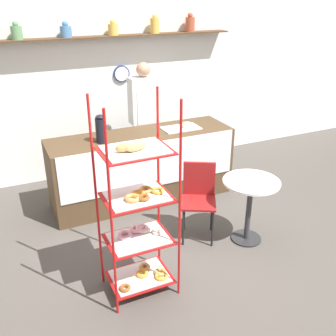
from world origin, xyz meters
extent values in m
plane|color=#4C4742|center=(0.00, 0.00, 0.00)|extent=(14.00, 14.00, 0.00)
cube|color=white|center=(0.00, 2.43, 1.35)|extent=(10.00, 0.06, 2.70)
cube|color=#4C331E|center=(0.00, 2.28, 2.04)|extent=(3.61, 0.24, 0.02)
cylinder|color=#669966|center=(-1.24, 2.28, 2.13)|extent=(0.14, 0.14, 0.17)
sphere|color=#669966|center=(-1.24, 2.28, 2.24)|extent=(0.08, 0.08, 0.08)
cylinder|color=#4C7FB2|center=(-0.63, 2.28, 2.12)|extent=(0.15, 0.15, 0.14)
sphere|color=#4C7FB2|center=(-0.63, 2.28, 2.22)|extent=(0.08, 0.08, 0.08)
cylinder|color=gold|center=(0.02, 2.28, 2.12)|extent=(0.14, 0.14, 0.15)
sphere|color=gold|center=(0.02, 2.28, 2.22)|extent=(0.08, 0.08, 0.08)
cylinder|color=gold|center=(0.64, 2.28, 2.15)|extent=(0.13, 0.13, 0.21)
sphere|color=gold|center=(0.64, 2.28, 2.28)|extent=(0.07, 0.07, 0.07)
cylinder|color=#B24C33|center=(1.21, 2.28, 2.15)|extent=(0.14, 0.14, 0.21)
sphere|color=#B24C33|center=(1.21, 2.28, 2.28)|extent=(0.08, 0.08, 0.08)
cylinder|color=navy|center=(0.14, 2.38, 1.49)|extent=(0.24, 0.03, 0.24)
cylinder|color=white|center=(0.14, 2.36, 1.49)|extent=(0.21, 0.00, 0.21)
cube|color=#4C3823|center=(0.00, 1.26, 0.47)|extent=(2.41, 0.67, 0.93)
cube|color=silver|center=(0.00, 0.91, 0.63)|extent=(2.31, 0.01, 0.60)
cylinder|color=#B71414|center=(-0.98, -0.62, 0.94)|extent=(0.02, 0.02, 1.88)
cylinder|color=#B71414|center=(-0.38, -0.62, 0.94)|extent=(0.02, 0.02, 1.88)
cylinder|color=#B71414|center=(-0.98, -0.17, 0.94)|extent=(0.02, 0.02, 1.88)
cylinder|color=#B71414|center=(-0.38, -0.17, 0.94)|extent=(0.02, 0.02, 1.88)
cube|color=#B71414|center=(-0.68, -0.39, 0.12)|extent=(0.58, 0.44, 0.01)
cube|color=white|center=(-0.68, -0.39, 0.13)|extent=(0.51, 0.39, 0.01)
torus|color=gold|center=(-0.50, -0.50, 0.15)|extent=(0.13, 0.13, 0.03)
torus|color=gold|center=(-0.66, -0.40, 0.16)|extent=(0.12, 0.12, 0.04)
torus|color=brown|center=(-0.87, -0.51, 0.15)|extent=(0.10, 0.10, 0.03)
torus|color=tan|center=(-0.49, -0.45, 0.16)|extent=(0.12, 0.12, 0.04)
torus|color=tan|center=(-0.60, -0.31, 0.16)|extent=(0.11, 0.11, 0.04)
cube|color=#B71414|center=(-0.68, -0.39, 0.55)|extent=(0.58, 0.44, 0.01)
cube|color=white|center=(-0.68, -0.39, 0.57)|extent=(0.51, 0.39, 0.01)
torus|color=#EAB2C1|center=(-0.61, -0.30, 0.59)|extent=(0.13, 0.13, 0.04)
torus|color=#EAB2C1|center=(-0.79, -0.33, 0.59)|extent=(0.13, 0.13, 0.04)
torus|color=silver|center=(-0.49, -0.39, 0.59)|extent=(0.11, 0.11, 0.03)
torus|color=silver|center=(-0.59, -0.31, 0.59)|extent=(0.11, 0.11, 0.03)
torus|color=#EAB2C1|center=(-0.66, -0.28, 0.59)|extent=(0.12, 0.12, 0.04)
cube|color=#B71414|center=(-0.68, -0.39, 0.99)|extent=(0.58, 0.44, 0.01)
cube|color=white|center=(-0.68, -0.39, 1.00)|extent=(0.51, 0.39, 0.01)
torus|color=tan|center=(-0.58, -0.35, 1.02)|extent=(0.12, 0.12, 0.04)
torus|color=tan|center=(-0.74, -0.45, 1.03)|extent=(0.14, 0.14, 0.04)
torus|color=gold|center=(-0.49, -0.41, 1.02)|extent=(0.12, 0.12, 0.03)
torus|color=brown|center=(-0.65, -0.48, 1.03)|extent=(0.11, 0.11, 0.04)
torus|color=gold|center=(-0.67, -0.40, 1.02)|extent=(0.13, 0.13, 0.04)
cube|color=#B71414|center=(-0.68, -0.39, 1.42)|extent=(0.58, 0.44, 0.01)
cube|color=white|center=(-0.68, -0.39, 1.43)|extent=(0.51, 0.39, 0.01)
ellipsoid|color=#B27F47|center=(-0.78, -0.42, 1.48)|extent=(0.16, 0.10, 0.08)
ellipsoid|color=tan|center=(-0.69, -0.44, 1.48)|extent=(0.21, 0.13, 0.08)
cube|color=#282833|center=(0.25, 1.77, 0.45)|extent=(0.24, 0.19, 0.90)
cube|color=silver|center=(0.25, 1.77, 1.23)|extent=(0.40, 0.22, 0.64)
cube|color=silver|center=(0.25, 1.65, 1.11)|extent=(0.28, 0.01, 0.54)
sphere|color=tan|center=(0.25, 1.77, 1.65)|extent=(0.19, 0.19, 0.19)
cylinder|color=#262628|center=(0.72, -0.15, 0.01)|extent=(0.34, 0.34, 0.02)
cylinder|color=#333338|center=(0.72, -0.15, 0.37)|extent=(0.06, 0.06, 0.70)
cylinder|color=white|center=(0.72, -0.15, 0.74)|extent=(0.62, 0.62, 0.02)
cylinder|color=black|center=(0.01, 0.05, 0.22)|extent=(0.02, 0.02, 0.45)
cylinder|color=black|center=(0.29, -0.10, 0.22)|extent=(0.02, 0.02, 0.45)
cylinder|color=black|center=(0.16, 0.34, 0.22)|extent=(0.02, 0.02, 0.45)
cylinder|color=black|center=(0.45, 0.18, 0.22)|extent=(0.02, 0.02, 0.45)
cube|color=maroon|center=(0.23, 0.12, 0.46)|extent=(0.52, 0.52, 0.03)
cube|color=maroon|center=(0.31, 0.27, 0.67)|extent=(0.33, 0.20, 0.40)
cylinder|color=black|center=(-0.54, 1.18, 1.08)|extent=(0.13, 0.13, 0.30)
ellipsoid|color=black|center=(-0.54, 1.18, 1.25)|extent=(0.11, 0.11, 0.05)
cube|color=silver|center=(0.56, 1.24, 0.94)|extent=(0.50, 0.30, 0.01)
torus|color=#EAB2C1|center=(0.63, 1.25, 0.96)|extent=(0.11, 0.11, 0.03)
torus|color=silver|center=(0.69, 1.30, 0.96)|extent=(0.11, 0.11, 0.04)
torus|color=gold|center=(0.65, 1.32, 0.96)|extent=(0.13, 0.13, 0.03)
camera|label=1|loc=(-1.68, -3.21, 2.63)|focal=42.00mm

